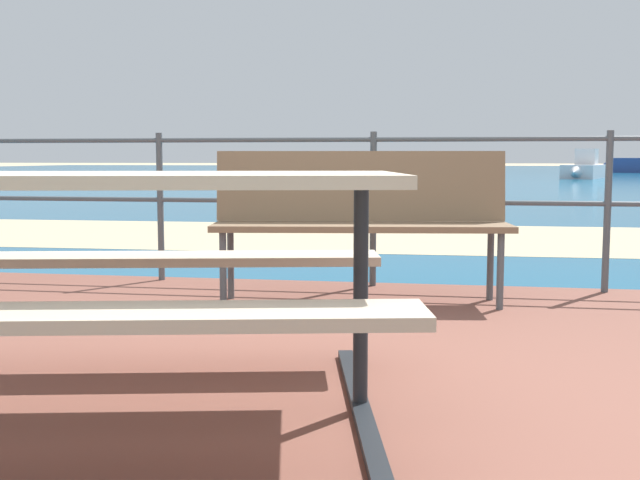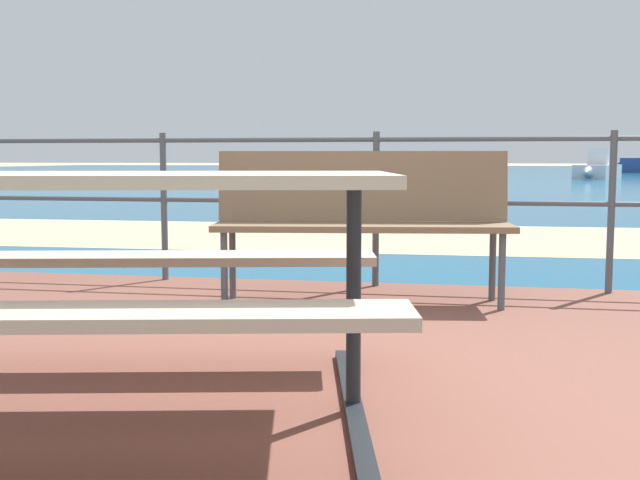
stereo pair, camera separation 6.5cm
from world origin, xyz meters
name	(u,v)px [view 1 (the left image)]	position (x,y,z in m)	size (l,w,h in m)	color
ground_plane	(301,413)	(0.00, 0.00, 0.00)	(240.00, 240.00, 0.00)	tan
patio_paving	(301,405)	(0.00, 0.00, 0.03)	(6.40, 5.20, 0.06)	brown
sea_water	(445,174)	(0.00, 40.00, 0.01)	(90.00, 90.00, 0.01)	#145B84
beach_strip	(407,237)	(0.00, 6.22, 0.01)	(54.00, 3.26, 0.01)	tan
picnic_table	(127,231)	(-0.52, -0.27, 0.67)	(2.02, 1.75, 0.80)	#BCAD93
park_bench	(360,210)	(-0.02, 1.89, 0.60)	(1.76, 0.66, 0.89)	#7A6047
railing_fence	(373,188)	(0.00, 2.47, 0.71)	(5.94, 0.04, 1.02)	#4C5156
boat_far	(585,170)	(6.07, 32.81, 0.39)	(2.45, 3.89, 1.27)	silver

